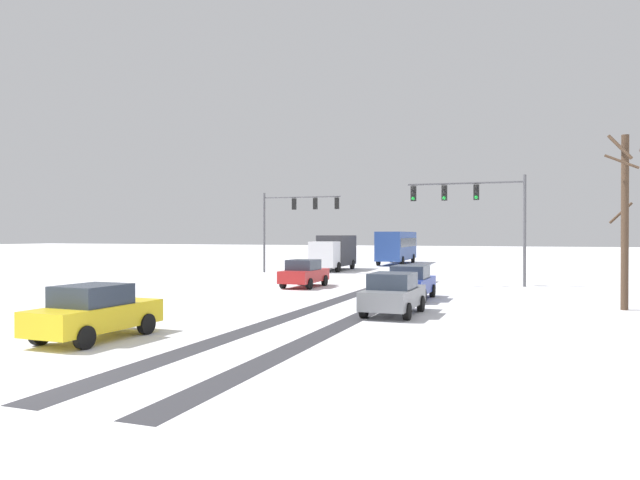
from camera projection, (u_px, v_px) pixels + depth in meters
The scene contains 13 objects.
ground_plane at pixel (5, 381), 12.17m from camera, with size 300.00×300.00×0.00m, color white.
wheel_track_left_lane at pixel (317, 307), 24.53m from camera, with size 0.87×30.49×0.01m, color #38383D.
wheel_track_right_lane at pixel (374, 310), 23.69m from camera, with size 0.82×30.49×0.01m, color #38383D.
sidewalk_kerb_right at pixel (563, 322), 19.94m from camera, with size 4.00×30.49×0.12m, color white.
traffic_signal_far_left at pixel (294, 213), 46.51m from camera, with size 6.58×0.68×6.50m.
traffic_signal_near_right at pixel (476, 205), 33.62m from camera, with size 6.74×0.59×6.50m.
car_red_lead at pixel (304, 273), 33.87m from camera, with size 1.84×4.11×1.62m.
car_blue_second at pixel (411, 282), 27.41m from camera, with size 1.86×4.11×1.62m.
car_grey_third at pixel (393, 294), 22.16m from camera, with size 1.89×4.13×1.62m.
car_yellow_cab_fourth at pixel (95, 312), 16.90m from camera, with size 1.94×4.15×1.62m.
bus_oncoming at pixel (397, 245), 60.66m from camera, with size 3.02×11.10×3.38m.
box_truck_delivery at pixel (334, 251), 49.71m from camera, with size 2.53×7.48×3.02m.
bare_tree_sidewalk_mid at pixel (625, 216), 23.52m from camera, with size 1.57×1.51×7.17m.
Camera 1 is at (10.42, -9.12, 3.08)m, focal length 32.43 mm.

